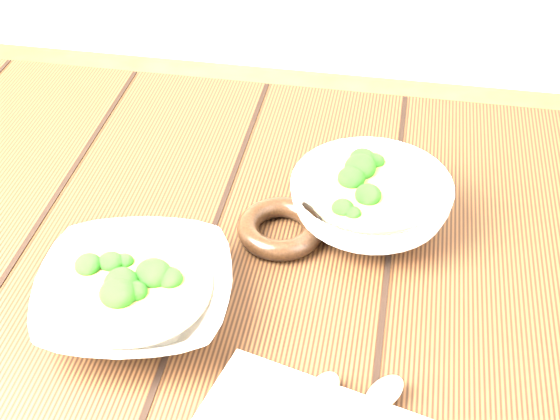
% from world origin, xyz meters
% --- Properties ---
extents(table, '(1.20, 0.80, 0.75)m').
position_xyz_m(table, '(0.00, 0.00, 0.63)').
color(table, '#321D0E').
rests_on(table, ground).
extents(soup_bowl_front, '(0.22, 0.22, 0.05)m').
position_xyz_m(soup_bowl_front, '(-0.06, -0.07, 0.78)').
color(soup_bowl_front, silver).
rests_on(soup_bowl_front, table).
extents(soup_bowl_back, '(0.20, 0.20, 0.06)m').
position_xyz_m(soup_bowl_back, '(0.15, 0.12, 0.78)').
color(soup_bowl_back, silver).
rests_on(soup_bowl_back, table).
extents(trivet, '(0.12, 0.12, 0.02)m').
position_xyz_m(trivet, '(0.06, 0.07, 0.76)').
color(trivet, black).
rests_on(trivet, table).
extents(spoon_left, '(0.07, 0.16, 0.01)m').
position_xyz_m(spoon_left, '(0.12, -0.17, 0.76)').
color(spoon_left, '#9D998A').
rests_on(spoon_left, napkin).
extents(spoon_right, '(0.10, 0.15, 0.01)m').
position_xyz_m(spoon_right, '(0.17, -0.16, 0.76)').
color(spoon_right, '#9D998A').
rests_on(spoon_right, napkin).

